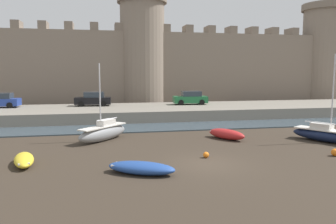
# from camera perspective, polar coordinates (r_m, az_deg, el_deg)

# --- Properties ---
(ground_plane) EXTENTS (160.00, 160.00, 0.00)m
(ground_plane) POSITION_cam_1_polar(r_m,az_deg,el_deg) (18.81, 6.81, -8.97)
(ground_plane) COLOR #382D23
(water_channel) EXTENTS (80.00, 4.50, 0.10)m
(water_channel) POSITION_cam_1_polar(r_m,az_deg,el_deg) (30.56, -0.36, -2.62)
(water_channel) COLOR #3D4C56
(water_channel) RESTS_ON ground
(quay_road) EXTENTS (70.27, 10.00, 1.22)m
(quay_road) POSITION_cam_1_polar(r_m,az_deg,el_deg) (37.55, -2.43, 0.04)
(quay_road) COLOR gray
(quay_road) RESTS_ON ground
(castle) EXTENTS (65.30, 7.03, 18.80)m
(castle) POSITION_cam_1_polar(r_m,az_deg,el_deg) (47.98, -4.45, 8.95)
(castle) COLOR gray
(castle) RESTS_ON ground
(rowboat_near_channel_right) EXTENTS (3.78, 2.77, 0.61)m
(rowboat_near_channel_right) POSITION_cam_1_polar(r_m,az_deg,el_deg) (16.94, -4.68, -9.62)
(rowboat_near_channel_right) COLOR #234793
(rowboat_near_channel_right) RESTS_ON ground
(rowboat_midflat_centre) EXTENTS (2.67, 3.33, 0.78)m
(rowboat_midflat_centre) POSITION_cam_1_polar(r_m,az_deg,el_deg) (25.69, 10.13, -3.77)
(rowboat_midflat_centre) COLOR red
(rowboat_midflat_centre) RESTS_ON ground
(sailboat_foreground_centre) EXTENTS (3.82, 5.16, 6.45)m
(sailboat_foreground_centre) POSITION_cam_1_polar(r_m,az_deg,el_deg) (26.99, 25.87, -3.53)
(sailboat_foreground_centre) COLOR #141E3D
(sailboat_foreground_centre) RESTS_ON ground
(rowboat_foreground_left) EXTENTS (1.67, 3.16, 0.59)m
(rowboat_foreground_left) POSITION_cam_1_polar(r_m,az_deg,el_deg) (20.09, -23.80, -7.58)
(rowboat_foreground_left) COLOR yellow
(rowboat_foreground_left) RESTS_ON ground
(sailboat_midflat_left) EXTENTS (4.13, 4.37, 5.79)m
(sailboat_midflat_left) POSITION_cam_1_polar(r_m,az_deg,el_deg) (25.16, -11.20, -3.44)
(sailboat_midflat_left) COLOR gray
(sailboat_midflat_left) RESTS_ON ground
(mooring_buoy_near_channel) EXTENTS (0.36, 0.36, 0.36)m
(mooring_buoy_near_channel) POSITION_cam_1_polar(r_m,az_deg,el_deg) (20.06, 6.65, -7.41)
(mooring_buoy_near_channel) COLOR orange
(mooring_buoy_near_channel) RESTS_ON ground
(mooring_buoy_mid_mud) EXTENTS (0.46, 0.46, 0.46)m
(mooring_buoy_mid_mud) POSITION_cam_1_polar(r_m,az_deg,el_deg) (22.78, 27.08, -6.28)
(mooring_buoy_mid_mud) COLOR orange
(mooring_buoy_mid_mud) RESTS_ON ground
(car_quay_west) EXTENTS (4.20, 2.07, 1.62)m
(car_quay_west) POSITION_cam_1_polar(r_m,az_deg,el_deg) (40.82, -27.18, 1.78)
(car_quay_west) COLOR #263F99
(car_quay_west) RESTS_ON quay_road
(car_quay_centre_west) EXTENTS (4.20, 2.07, 1.62)m
(car_quay_centre_west) POSITION_cam_1_polar(r_m,az_deg,el_deg) (39.93, 3.94, 2.44)
(car_quay_centre_west) COLOR #1E6638
(car_quay_centre_west) RESTS_ON quay_road
(car_quay_centre_east) EXTENTS (4.20, 2.07, 1.62)m
(car_quay_centre_east) POSITION_cam_1_polar(r_m,az_deg,el_deg) (39.18, -12.88, 2.19)
(car_quay_centre_east) COLOR black
(car_quay_centre_east) RESTS_ON quay_road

